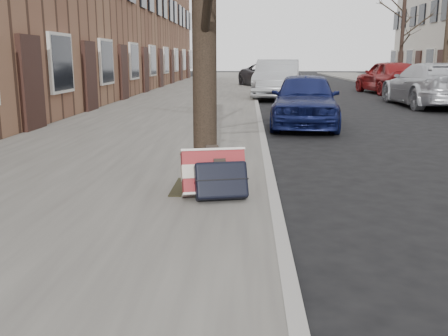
{
  "coord_description": "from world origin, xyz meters",
  "views": [
    {
      "loc": [
        -1.55,
        -4.51,
        1.63
      ],
      "look_at": [
        -1.8,
        0.8,
        0.45
      ],
      "focal_mm": 40.0,
      "sensor_mm": 36.0,
      "label": 1
    }
  ],
  "objects_px": {
    "suitcase_red": "(213,173)",
    "car_near_mid": "(277,79)",
    "car_near_front": "(305,99)",
    "suitcase_navy": "(221,180)"
  },
  "relations": [
    {
      "from": "suitcase_red",
      "to": "car_near_mid",
      "type": "distance_m",
      "value": 15.21
    },
    {
      "from": "car_near_front",
      "to": "car_near_mid",
      "type": "height_order",
      "value": "car_near_mid"
    },
    {
      "from": "car_near_front",
      "to": "suitcase_red",
      "type": "bearing_deg",
      "value": -98.53
    },
    {
      "from": "car_near_front",
      "to": "suitcase_navy",
      "type": "bearing_deg",
      "value": -97.5
    },
    {
      "from": "suitcase_red",
      "to": "car_near_mid",
      "type": "bearing_deg",
      "value": 71.75
    },
    {
      "from": "suitcase_red",
      "to": "suitcase_navy",
      "type": "bearing_deg",
      "value": -72.17
    },
    {
      "from": "suitcase_red",
      "to": "car_near_front",
      "type": "bearing_deg",
      "value": 63.16
    },
    {
      "from": "suitcase_red",
      "to": "car_near_mid",
      "type": "relative_size",
      "value": 0.15
    },
    {
      "from": "suitcase_navy",
      "to": "car_near_mid",
      "type": "bearing_deg",
      "value": 71.32
    },
    {
      "from": "suitcase_red",
      "to": "suitcase_navy",
      "type": "height_order",
      "value": "suitcase_red"
    }
  ]
}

